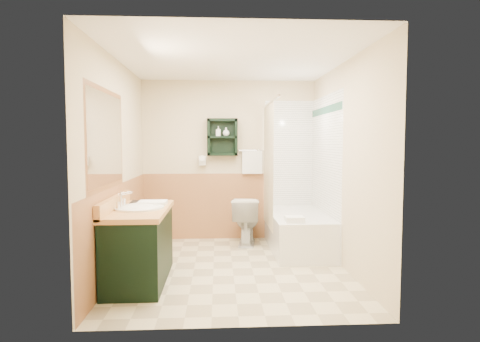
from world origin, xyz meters
name	(u,v)px	position (x,y,z in m)	size (l,w,h in m)	color
floor	(233,268)	(0.00, 0.00, 0.00)	(3.00, 3.00, 0.00)	beige
back_wall	(229,160)	(0.00, 1.52, 1.20)	(2.60, 0.04, 2.40)	beige
left_wall	(116,166)	(-1.32, 0.00, 1.20)	(0.04, 3.00, 2.40)	beige
right_wall	(346,166)	(1.32, 0.00, 1.20)	(0.04, 3.00, 2.40)	beige
ceiling	(232,58)	(0.00, 0.00, 2.42)	(2.60, 3.00, 0.04)	white
wainscot_left	(120,227)	(-1.29, 0.00, 0.50)	(2.98, 2.98, 1.00)	#C78051
wainscot_back	(229,206)	(0.00, 1.49, 0.50)	(2.58, 2.58, 1.00)	#C78051
mirror_frame	(106,139)	(-1.27, -0.55, 1.50)	(1.30, 1.30, 1.00)	brown
mirror_glass	(107,139)	(-1.27, -0.55, 1.50)	(1.20, 1.20, 0.90)	white
tile_right	(325,174)	(1.28, 0.75, 1.05)	(1.50, 1.50, 2.10)	white
tile_back	(296,170)	(1.03, 1.48, 1.05)	(0.95, 0.95, 2.10)	white
tile_accent	(325,110)	(1.27, 0.75, 1.90)	(1.50, 1.50, 0.10)	#154B38
wall_shelf	(222,137)	(-0.10, 1.41, 1.55)	(0.45, 0.15, 0.55)	black
hair_dryer	(202,161)	(-0.40, 1.43, 1.20)	(0.10, 0.24, 0.18)	white
towel_bar	(252,150)	(0.35, 1.45, 1.35)	(0.40, 0.06, 0.40)	white
curtain_rod	(270,102)	(0.53, 0.75, 2.00)	(0.03, 0.03, 1.60)	silver
shower_curtain	(268,166)	(0.53, 0.92, 1.15)	(1.05, 1.05, 1.70)	beige
vanity	(140,245)	(-0.99, -0.38, 0.39)	(0.59, 1.22, 0.78)	black
bathtub	(298,232)	(0.93, 0.78, 0.25)	(0.75, 1.50, 0.50)	white
toilet	(246,221)	(0.24, 1.15, 0.34)	(0.38, 0.69, 0.67)	white
counter_towel	(153,203)	(-0.89, -0.12, 0.80)	(0.31, 0.24, 0.04)	white
vanity_book	(130,194)	(-1.16, -0.01, 0.89)	(0.17, 0.02, 0.22)	black
tub_towel	(295,219)	(0.76, 0.19, 0.54)	(0.22, 0.19, 0.07)	white
soap_bottle_a	(218,134)	(-0.16, 1.40, 1.60)	(0.07, 0.15, 0.07)	white
soap_bottle_b	(226,133)	(-0.04, 1.40, 1.62)	(0.10, 0.13, 0.10)	white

